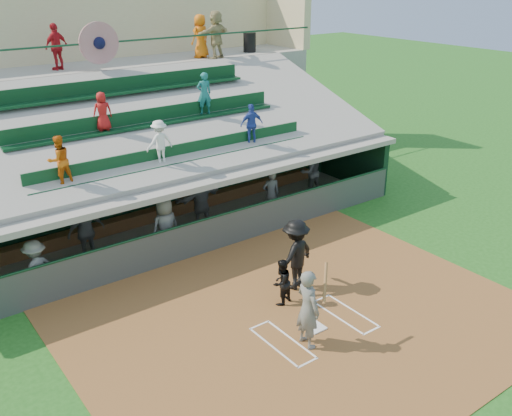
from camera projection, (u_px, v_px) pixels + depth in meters
ground at (315, 328)px, 13.87m from camera, size 100.00×100.00×0.00m
dirt_slab at (302, 319)px, 14.23m from camera, size 11.00×9.00×0.02m
home_plate at (315, 327)px, 13.85m from camera, size 0.43×0.43×0.03m
batters_box_chalk at (315, 328)px, 13.86m from camera, size 2.65×1.85×0.01m
dugout_floor at (178, 232)px, 18.86m from camera, size 16.00×3.50×0.04m
concourse_slab at (93, 124)px, 22.98m from camera, size 20.00×3.00×4.60m
grandstand at (124, 141)px, 20.78m from camera, size 20.40×10.40×7.80m
batter_at_plate at (308, 308)px, 12.89m from camera, size 0.88×0.79×1.95m
catcher at (281, 282)px, 14.64m from camera, size 0.71×0.61×1.25m
home_umpire at (295, 254)px, 15.26m from camera, size 1.41×1.00×1.99m
dugout_bench at (162, 212)px, 19.85m from camera, size 13.63×0.84×0.41m
dugout_player_a at (36, 269)px, 14.82m from camera, size 1.22×0.97×1.64m
dugout_player_b at (86, 231)px, 16.61m from camera, size 1.19×0.59×1.95m
dugout_player_c at (165, 227)px, 16.97m from camera, size 0.97×0.69×1.86m
dugout_player_d at (201, 199)px, 18.94m from camera, size 1.88×0.84×1.96m
dugout_player_e at (271, 194)px, 19.68m from camera, size 0.71×0.57×1.70m
dugout_player_f at (311, 172)px, 21.67m from camera, size 0.96×0.80×1.82m
trash_bin at (250, 42)px, 25.57m from camera, size 0.56×0.56×0.84m
concourse_staff_a at (57, 47)px, 20.89m from camera, size 1.06×0.75×1.68m
concourse_staff_b at (200, 36)px, 23.73m from camera, size 0.97×0.74×1.76m
concourse_staff_c at (216, 34)px, 23.62m from camera, size 1.87×1.07×1.92m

